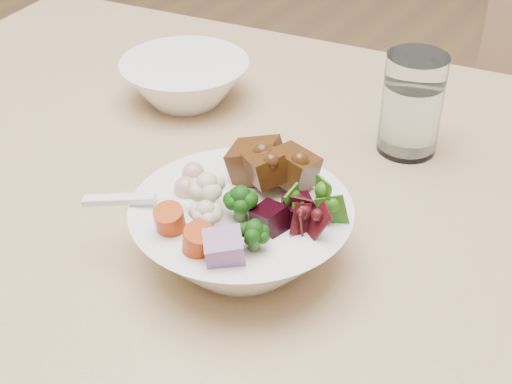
{
  "coord_description": "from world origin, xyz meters",
  "views": [
    {
      "loc": [
        0.39,
        -0.55,
        1.21
      ],
      "look_at": [
        0.08,
        -0.09,
        0.82
      ],
      "focal_mm": 50.0,
      "sensor_mm": 36.0,
      "label": 1
    }
  ],
  "objects_px": {
    "dining_table": "(418,315)",
    "water_glass": "(411,108)",
    "side_bowl": "(185,81)",
    "food_bowl": "(244,229)"
  },
  "relations": [
    {
      "from": "dining_table",
      "to": "water_glass",
      "type": "height_order",
      "value": "water_glass"
    },
    {
      "from": "water_glass",
      "to": "side_bowl",
      "type": "xyz_separation_m",
      "value": [
        -0.3,
        -0.05,
        -0.03
      ]
    },
    {
      "from": "food_bowl",
      "to": "water_glass",
      "type": "xyz_separation_m",
      "value": [
        0.05,
        0.28,
        0.02
      ]
    },
    {
      "from": "food_bowl",
      "to": "side_bowl",
      "type": "relative_size",
      "value": 1.24
    },
    {
      "from": "water_glass",
      "to": "side_bowl",
      "type": "distance_m",
      "value": 0.3
    },
    {
      "from": "dining_table",
      "to": "side_bowl",
      "type": "distance_m",
      "value": 0.44
    },
    {
      "from": "side_bowl",
      "to": "food_bowl",
      "type": "bearing_deg",
      "value": -42.31
    },
    {
      "from": "food_bowl",
      "to": "water_glass",
      "type": "bearing_deg",
      "value": 79.68
    },
    {
      "from": "food_bowl",
      "to": "water_glass",
      "type": "distance_m",
      "value": 0.28
    },
    {
      "from": "dining_table",
      "to": "food_bowl",
      "type": "distance_m",
      "value": 0.21
    }
  ]
}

